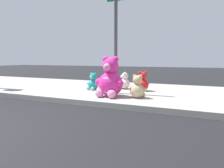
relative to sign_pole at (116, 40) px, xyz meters
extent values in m
cube|color=#9E9B93|center=(-1.00, 0.80, -1.77)|extent=(28.00, 4.40, 0.15)
cylinder|color=#4C4C51|center=(0.00, 0.00, -0.10)|extent=(0.11, 0.11, 3.20)
sphere|color=#F22D93|center=(0.06, -0.55, -1.34)|extent=(0.72, 0.72, 0.72)
ellipsoid|color=pink|center=(0.04, -0.81, -1.34)|extent=(0.41, 0.19, 0.47)
sphere|color=#F22D93|center=(0.06, -0.55, -0.80)|extent=(0.47, 0.47, 0.47)
sphere|color=pink|center=(0.04, -0.75, -0.83)|extent=(0.22, 0.22, 0.22)
sphere|color=#F22D93|center=(0.23, -0.56, -0.61)|extent=(0.18, 0.18, 0.18)
sphere|color=#F22D93|center=(0.40, -0.67, -1.28)|extent=(0.23, 0.23, 0.23)
sphere|color=pink|center=(0.23, -0.87, -1.57)|extent=(0.25, 0.25, 0.25)
sphere|color=#F22D93|center=(-0.10, -0.53, -0.61)|extent=(0.18, 0.18, 0.18)
sphere|color=#F22D93|center=(-0.29, -0.61, -1.28)|extent=(0.23, 0.23, 0.23)
sphere|color=pink|center=(-0.16, -0.84, -1.57)|extent=(0.25, 0.25, 0.25)
sphere|color=red|center=(0.68, 0.80, -1.49)|extent=(0.42, 0.42, 0.42)
ellipsoid|color=#DB7B7B|center=(0.59, 0.92, -1.49)|extent=(0.24, 0.21, 0.27)
sphere|color=red|center=(0.68, 0.80, -1.18)|extent=(0.27, 0.27, 0.27)
sphere|color=#DB7B7B|center=(0.61, 0.89, -1.20)|extent=(0.12, 0.12, 0.12)
sphere|color=red|center=(0.60, 0.74, -1.07)|extent=(0.10, 0.10, 0.10)
sphere|color=red|center=(0.49, 0.72, -1.46)|extent=(0.13, 0.13, 0.13)
sphere|color=#DB7B7B|center=(0.48, 0.87, -1.63)|extent=(0.14, 0.14, 0.14)
sphere|color=red|center=(0.76, 0.85, -1.07)|extent=(0.10, 0.10, 0.10)
sphere|color=red|center=(0.81, 0.95, -1.46)|extent=(0.13, 0.13, 0.13)
sphere|color=#DB7B7B|center=(0.67, 1.01, -1.63)|extent=(0.14, 0.14, 0.14)
sphere|color=teal|center=(-1.01, 0.36, -1.51)|extent=(0.38, 0.38, 0.38)
ellipsoid|color=#7BBFBC|center=(-1.04, 0.23, -1.51)|extent=(0.22, 0.13, 0.25)
sphere|color=teal|center=(-1.01, 0.36, -1.23)|extent=(0.25, 0.25, 0.25)
sphere|color=#7BBFBC|center=(-1.03, 0.26, -1.24)|extent=(0.11, 0.11, 0.11)
sphere|color=teal|center=(-0.93, 0.34, -1.13)|extent=(0.09, 0.09, 0.09)
sphere|color=teal|center=(-0.85, 0.28, -1.48)|extent=(0.12, 0.12, 0.12)
sphere|color=#7BBFBC|center=(-0.94, 0.18, -1.63)|extent=(0.13, 0.13, 0.13)
sphere|color=teal|center=(-1.10, 0.38, -1.13)|extent=(0.09, 0.09, 0.09)
sphere|color=teal|center=(-1.20, 0.35, -1.48)|extent=(0.12, 0.12, 0.12)
sphere|color=#7BBFBC|center=(-1.15, 0.23, -1.63)|extent=(0.13, 0.13, 0.13)
sphere|color=tan|center=(0.86, -0.49, -1.49)|extent=(0.41, 0.41, 0.41)
ellipsoid|color=beige|center=(0.88, -0.35, -1.49)|extent=(0.24, 0.12, 0.27)
sphere|color=tan|center=(0.86, -0.49, -1.19)|extent=(0.27, 0.27, 0.27)
sphere|color=beige|center=(0.88, -0.38, -1.21)|extent=(0.12, 0.12, 0.12)
sphere|color=tan|center=(0.77, -0.48, -1.08)|extent=(0.10, 0.10, 0.10)
sphere|color=tan|center=(0.68, -0.42, -1.46)|extent=(0.13, 0.13, 0.13)
sphere|color=beige|center=(0.78, -0.31, -1.63)|extent=(0.14, 0.14, 0.14)
sphere|color=tan|center=(0.96, -0.51, -1.08)|extent=(0.10, 0.10, 0.10)
sphere|color=tan|center=(1.06, -0.47, -1.46)|extent=(0.13, 0.13, 0.13)
sphere|color=beige|center=(1.00, -0.34, -1.63)|extent=(0.14, 0.14, 0.14)
sphere|color=white|center=(-0.04, 1.00, -1.51)|extent=(0.38, 0.38, 0.38)
ellipsoid|color=white|center=(-0.18, 0.97, -1.51)|extent=(0.13, 0.22, 0.25)
sphere|color=white|center=(-0.04, 1.00, -1.22)|extent=(0.25, 0.25, 0.25)
sphere|color=white|center=(-0.15, 0.97, -1.24)|extent=(0.11, 0.11, 0.11)
sphere|color=white|center=(-0.02, 0.91, -1.12)|extent=(0.09, 0.09, 0.09)
sphere|color=white|center=(-0.05, 0.81, -1.48)|extent=(0.12, 0.12, 0.12)
sphere|color=white|center=(-0.18, 0.86, -1.63)|extent=(0.13, 0.13, 0.13)
sphere|color=white|center=(-0.06, 1.08, -1.12)|extent=(0.09, 0.09, 0.09)
sphere|color=white|center=(-0.13, 1.16, -1.48)|extent=(0.12, 0.12, 0.12)
sphere|color=white|center=(-0.22, 1.06, -1.63)|extent=(0.13, 0.13, 0.13)
camera|label=1|loc=(2.42, -5.94, -0.59)|focal=32.19mm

